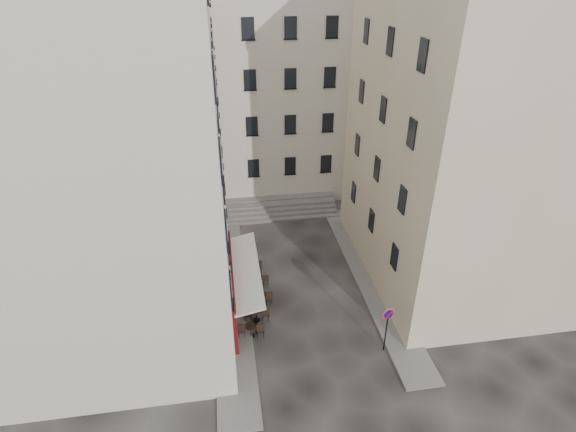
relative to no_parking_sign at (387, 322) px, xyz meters
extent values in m
plane|color=black|center=(-3.31, 3.27, -1.99)|extent=(90.00, 90.00, 0.00)
cube|color=slate|center=(-7.81, 7.27, -1.93)|extent=(2.00, 22.00, 0.12)
cube|color=slate|center=(1.19, 6.27, -1.93)|extent=(2.00, 18.00, 0.12)
cube|color=beige|center=(-13.81, 6.27, 8.01)|extent=(12.00, 16.00, 20.00)
cube|color=#C3B891|center=(7.19, 6.77, 7.01)|extent=(12.00, 14.00, 18.00)
cube|color=beige|center=(-4.31, 22.27, 7.01)|extent=(18.00, 10.00, 18.00)
cube|color=#410909|center=(-7.73, 4.27, -0.24)|extent=(0.25, 7.00, 3.50)
cube|color=black|center=(-7.69, 4.27, -0.59)|extent=(0.06, 3.85, 2.00)
cube|color=white|center=(-6.91, 4.27, 0.96)|extent=(1.58, 7.30, 0.41)
cube|color=#615E5C|center=(-3.31, 15.17, -1.89)|extent=(9.00, 1.80, 0.20)
cube|color=#615E5C|center=(-3.31, 15.62, -1.69)|extent=(9.00, 1.80, 0.20)
cube|color=#615E5C|center=(-3.31, 16.07, -1.49)|extent=(9.00, 1.80, 0.20)
cube|color=#615E5C|center=(-3.31, 16.52, -1.29)|extent=(9.00, 1.80, 0.20)
cylinder|color=black|center=(-6.56, 2.27, -1.54)|extent=(0.10, 0.10, 0.90)
sphere|color=black|center=(-6.56, 2.27, -1.07)|extent=(0.12, 0.12, 0.12)
cylinder|color=black|center=(-6.56, 5.77, -1.54)|extent=(0.10, 0.10, 0.90)
sphere|color=black|center=(-6.56, 5.77, -1.07)|extent=(0.12, 0.12, 0.12)
cylinder|color=black|center=(-6.56, 9.27, -1.54)|extent=(0.10, 0.10, 0.90)
sphere|color=black|center=(-6.56, 9.27, -1.07)|extent=(0.12, 0.12, 0.12)
cylinder|color=black|center=(0.00, 0.01, -0.61)|extent=(0.07, 0.07, 2.77)
cylinder|color=red|center=(0.00, 0.00, 0.50)|extent=(0.63, 0.16, 0.64)
cylinder|color=navy|center=(0.00, -0.02, 0.50)|extent=(0.46, 0.14, 0.47)
cube|color=red|center=(0.00, -0.05, 0.50)|extent=(0.37, 0.10, 0.38)
cylinder|color=black|center=(-6.88, 2.04, -1.91)|extent=(0.40, 0.40, 0.02)
cylinder|color=black|center=(-6.88, 2.04, -1.55)|extent=(0.06, 0.06, 0.78)
cylinder|color=black|center=(-6.88, 2.04, -1.19)|extent=(0.67, 0.67, 0.04)
cube|color=black|center=(-6.37, 2.04, -1.49)|extent=(0.43, 0.43, 1.01)
cube|color=black|center=(-7.38, 2.15, -1.49)|extent=(0.43, 0.43, 1.01)
cylinder|color=black|center=(-6.45, 3.25, -1.91)|extent=(0.40, 0.40, 0.02)
cylinder|color=black|center=(-6.45, 3.25, -1.55)|extent=(0.06, 0.06, 0.78)
cylinder|color=black|center=(-6.45, 3.25, -1.19)|extent=(0.67, 0.67, 0.04)
cube|color=black|center=(-5.95, 3.25, -1.49)|extent=(0.42, 0.42, 1.01)
cube|color=black|center=(-6.95, 3.36, -1.49)|extent=(0.42, 0.42, 1.01)
cylinder|color=black|center=(-6.06, 4.69, -1.92)|extent=(0.38, 0.38, 0.02)
cylinder|color=black|center=(-6.06, 4.69, -1.57)|extent=(0.05, 0.05, 0.74)
cylinder|color=black|center=(-6.06, 4.69, -1.24)|extent=(0.63, 0.63, 0.04)
cube|color=black|center=(-5.58, 4.69, -1.52)|extent=(0.40, 0.40, 0.95)
cube|color=black|center=(-6.53, 4.79, -1.52)|extent=(0.40, 0.40, 0.95)
cylinder|color=black|center=(-6.00, 6.49, -1.93)|extent=(0.33, 0.33, 0.02)
cylinder|color=black|center=(-6.00, 6.49, -1.63)|extent=(0.05, 0.05, 0.64)
cylinder|color=black|center=(-6.00, 6.49, -1.34)|extent=(0.55, 0.55, 0.04)
cube|color=black|center=(-5.59, 6.49, -1.58)|extent=(0.35, 0.35, 0.82)
cube|color=black|center=(-6.41, 6.58, -1.58)|extent=(0.35, 0.35, 0.82)
cylinder|color=black|center=(-6.38, 7.96, -1.92)|extent=(0.39, 0.39, 0.02)
cylinder|color=black|center=(-6.38, 7.96, -1.56)|extent=(0.05, 0.05, 0.75)
cylinder|color=black|center=(-6.38, 7.96, -1.22)|extent=(0.64, 0.64, 0.04)
cube|color=black|center=(-5.90, 7.96, -1.51)|extent=(0.41, 0.41, 0.97)
cube|color=black|center=(-6.87, 8.06, -1.51)|extent=(0.41, 0.41, 0.97)
imported|color=#222228|center=(-6.19, 5.68, -1.16)|extent=(0.67, 0.50, 1.66)
camera|label=1|loc=(-7.65, -16.31, 15.96)|focal=28.00mm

